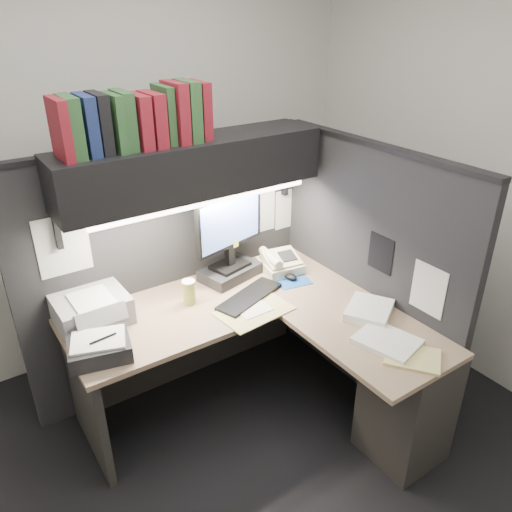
% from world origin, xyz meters
% --- Properties ---
extents(floor, '(3.50, 3.50, 0.00)m').
position_xyz_m(floor, '(0.00, 0.00, 0.00)').
color(floor, black).
rests_on(floor, ground).
extents(wall_back, '(3.50, 0.04, 2.70)m').
position_xyz_m(wall_back, '(0.00, 1.50, 1.35)').
color(wall_back, silver).
rests_on(wall_back, floor).
extents(wall_right, '(0.04, 3.00, 2.70)m').
position_xyz_m(wall_right, '(1.75, 0.00, 1.35)').
color(wall_right, silver).
rests_on(wall_right, floor).
extents(partition_back, '(1.90, 0.06, 1.60)m').
position_xyz_m(partition_back, '(0.03, 0.93, 0.80)').
color(partition_back, black).
rests_on(partition_back, floor).
extents(partition_right, '(0.06, 1.50, 1.60)m').
position_xyz_m(partition_right, '(0.98, 0.18, 0.80)').
color(partition_right, black).
rests_on(partition_right, floor).
extents(desk, '(1.70, 1.53, 0.73)m').
position_xyz_m(desk, '(0.43, -0.00, 0.44)').
color(desk, '#92715C').
rests_on(desk, floor).
extents(overhead_shelf, '(1.55, 0.34, 0.30)m').
position_xyz_m(overhead_shelf, '(0.12, 0.75, 1.50)').
color(overhead_shelf, black).
rests_on(overhead_shelf, partition_back).
extents(task_light_tube, '(1.32, 0.04, 0.04)m').
position_xyz_m(task_light_tube, '(0.12, 0.61, 1.33)').
color(task_light_tube, white).
rests_on(task_light_tube, overhead_shelf).
extents(monitor, '(0.52, 0.31, 0.57)m').
position_xyz_m(monitor, '(0.35, 0.74, 0.95)').
color(monitor, black).
rests_on(monitor, desk).
extents(keyboard, '(0.49, 0.30, 0.02)m').
position_xyz_m(keyboard, '(0.30, 0.46, 0.74)').
color(keyboard, black).
rests_on(keyboard, desk).
extents(mousepad, '(0.24, 0.23, 0.00)m').
position_xyz_m(mousepad, '(0.65, 0.49, 0.73)').
color(mousepad, '#1A4590').
rests_on(mousepad, desk).
extents(mouse, '(0.08, 0.11, 0.04)m').
position_xyz_m(mouse, '(0.65, 0.50, 0.75)').
color(mouse, black).
rests_on(mouse, mousepad).
extents(telephone, '(0.28, 0.29, 0.10)m').
position_xyz_m(telephone, '(0.68, 0.64, 0.78)').
color(telephone, beige).
rests_on(telephone, desk).
extents(coffee_cup, '(0.08, 0.08, 0.14)m').
position_xyz_m(coffee_cup, '(-0.02, 0.61, 0.80)').
color(coffee_cup, '#CFCF53').
rests_on(coffee_cup, desk).
extents(printer, '(0.39, 0.33, 0.15)m').
position_xyz_m(printer, '(-0.54, 0.75, 0.81)').
color(printer, '#9A9C9F').
rests_on(printer, desk).
extents(notebook_stack, '(0.35, 0.31, 0.09)m').
position_xyz_m(notebook_stack, '(-0.61, 0.42, 0.77)').
color(notebook_stack, black).
rests_on(notebook_stack, desk).
extents(open_folder, '(0.44, 0.31, 0.01)m').
position_xyz_m(open_folder, '(0.25, 0.32, 0.73)').
color(open_folder, tan).
rests_on(open_folder, desk).
extents(paper_stack_a, '(0.36, 0.34, 0.05)m').
position_xyz_m(paper_stack_a, '(0.77, -0.07, 0.76)').
color(paper_stack_a, white).
rests_on(paper_stack_a, desk).
extents(paper_stack_b, '(0.31, 0.35, 0.03)m').
position_xyz_m(paper_stack_b, '(0.65, -0.32, 0.75)').
color(paper_stack_b, white).
rests_on(paper_stack_b, desk).
extents(manila_stack, '(0.32, 0.34, 0.02)m').
position_xyz_m(manila_stack, '(0.66, -0.48, 0.74)').
color(manila_stack, tan).
rests_on(manila_stack, desk).
extents(binder_row, '(0.79, 0.26, 0.31)m').
position_xyz_m(binder_row, '(-0.18, 0.75, 1.79)').
color(binder_row, maroon).
rests_on(binder_row, overhead_shelf).
extents(pinned_papers, '(1.76, 1.31, 0.51)m').
position_xyz_m(pinned_papers, '(0.42, 0.56, 1.05)').
color(pinned_papers, white).
rests_on(pinned_papers, partition_back).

